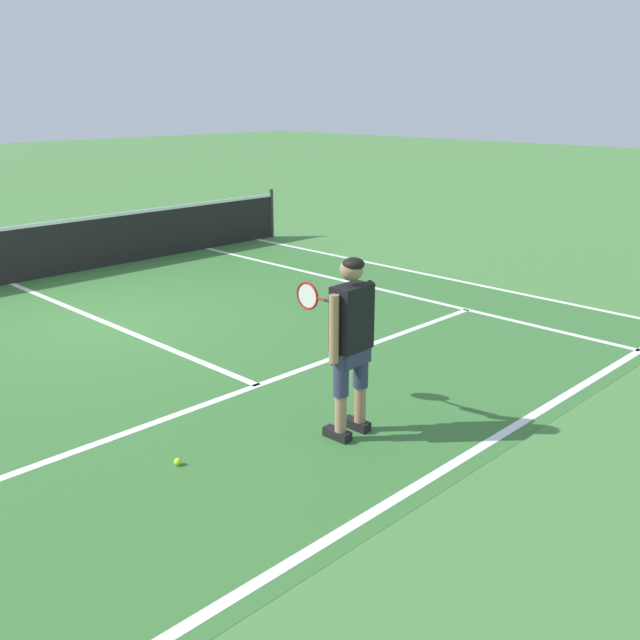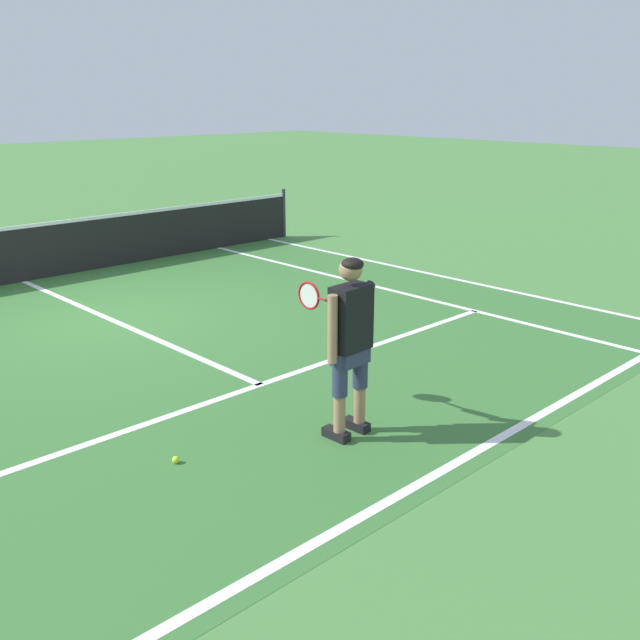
% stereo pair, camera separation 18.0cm
% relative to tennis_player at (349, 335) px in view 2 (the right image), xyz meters
% --- Properties ---
extents(ground_plane, '(80.00, 80.00, 0.00)m').
position_rel_tennis_player_xyz_m(ground_plane, '(0.17, 4.89, -0.99)').
color(ground_plane, '#477F3D').
extents(court_inner_surface, '(10.98, 9.36, 0.00)m').
position_rel_tennis_player_xyz_m(court_inner_surface, '(0.17, 3.43, -0.99)').
color(court_inner_surface, '#387033').
rests_on(court_inner_surface, ground).
extents(line_baseline, '(10.98, 0.10, 0.01)m').
position_rel_tennis_player_xyz_m(line_baseline, '(0.17, -1.05, -0.99)').
color(line_baseline, white).
rests_on(line_baseline, ground).
extents(line_service, '(8.23, 0.10, 0.01)m').
position_rel_tennis_player_xyz_m(line_service, '(0.17, 1.51, -0.99)').
color(line_service, white).
rests_on(line_service, ground).
extents(line_centre_service, '(0.10, 6.40, 0.01)m').
position_rel_tennis_player_xyz_m(line_centre_service, '(0.17, 4.71, -0.99)').
color(line_centre_service, white).
rests_on(line_centre_service, ground).
extents(line_singles_right, '(0.10, 8.96, 0.01)m').
position_rel_tennis_player_xyz_m(line_singles_right, '(4.28, 3.43, -0.99)').
color(line_singles_right, white).
rests_on(line_singles_right, ground).
extents(line_doubles_right, '(0.10, 8.96, 0.01)m').
position_rel_tennis_player_xyz_m(line_doubles_right, '(5.66, 3.43, -0.99)').
color(line_doubles_right, white).
rests_on(line_doubles_right, ground).
extents(tennis_net, '(11.96, 0.08, 1.07)m').
position_rel_tennis_player_xyz_m(tennis_net, '(0.17, 7.91, -0.49)').
color(tennis_net, '#333338').
rests_on(tennis_net, ground).
extents(tennis_player, '(0.62, 1.13, 1.71)m').
position_rel_tennis_player_xyz_m(tennis_player, '(0.00, 0.00, 0.00)').
color(tennis_player, black).
rests_on(tennis_player, ground).
extents(tennis_ball_near_feet, '(0.07, 0.07, 0.07)m').
position_rel_tennis_player_xyz_m(tennis_ball_near_feet, '(-1.49, 0.64, -0.96)').
color(tennis_ball_near_feet, '#CCE02D').
rests_on(tennis_ball_near_feet, ground).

